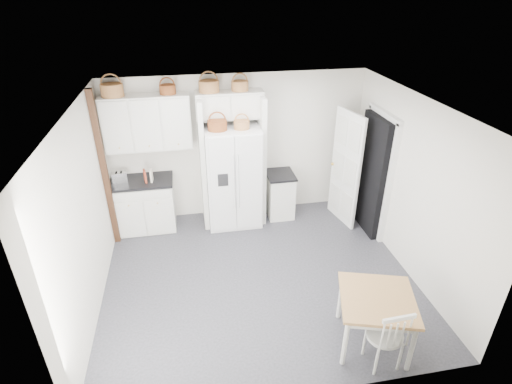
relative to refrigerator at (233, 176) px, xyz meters
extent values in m
plane|color=#2B2A31|center=(0.15, -1.64, -0.90)|extent=(4.50, 4.50, 0.00)
plane|color=white|center=(0.15, -1.64, 1.70)|extent=(4.50, 4.50, 0.00)
plane|color=silver|center=(0.15, 0.36, 0.40)|extent=(4.50, 0.00, 4.50)
plane|color=silver|center=(-2.10, -1.64, 0.40)|extent=(0.00, 4.00, 4.00)
plane|color=silver|center=(2.40, -1.64, 0.40)|extent=(0.00, 4.00, 4.00)
cube|color=white|center=(0.00, 0.00, 0.00)|extent=(0.93, 0.75, 1.80)
cube|color=silver|center=(-1.55, 0.06, -0.45)|extent=(0.97, 0.62, 0.90)
cube|color=silver|center=(0.87, 0.06, -0.50)|extent=(0.46, 0.55, 0.81)
cube|color=olive|center=(1.28, -3.09, -0.55)|extent=(1.06, 1.06, 0.71)
cube|color=silver|center=(1.26, -3.39, -0.47)|extent=(0.43, 0.40, 0.86)
cube|color=black|center=(-1.55, 0.06, 0.02)|extent=(1.02, 0.66, 0.04)
cube|color=black|center=(0.87, 0.06, -0.07)|extent=(0.50, 0.59, 0.04)
cube|color=silver|center=(-1.91, 0.06, 0.13)|extent=(0.27, 0.18, 0.17)
cube|color=#9B3520|center=(-1.48, -0.02, 0.15)|extent=(0.06, 0.15, 0.21)
cube|color=beige|center=(-1.38, -0.02, 0.15)|extent=(0.04, 0.14, 0.21)
cylinder|color=brown|center=(-1.81, 0.19, 1.55)|extent=(0.34, 0.34, 0.20)
cylinder|color=maroon|center=(-0.97, 0.19, 1.52)|extent=(0.26, 0.26, 0.15)
cylinder|color=brown|center=(-0.32, 0.19, 1.54)|extent=(0.33, 0.33, 0.18)
cylinder|color=brown|center=(0.18, 0.19, 1.53)|extent=(0.28, 0.28, 0.16)
cylinder|color=maroon|center=(-0.24, -0.10, 0.98)|extent=(0.31, 0.31, 0.17)
cylinder|color=brown|center=(0.16, -0.10, 0.97)|extent=(0.26, 0.26, 0.14)
cube|color=silver|center=(-1.35, 0.19, 1.00)|extent=(1.40, 0.34, 0.90)
cube|color=silver|center=(0.00, 0.19, 1.22)|extent=(1.12, 0.34, 0.45)
cube|color=silver|center=(-0.51, 0.06, 0.25)|extent=(0.08, 0.60, 2.30)
cube|color=silver|center=(0.51, 0.06, 0.25)|extent=(0.08, 0.60, 2.30)
cube|color=#321F0D|center=(-2.05, -0.29, 0.40)|extent=(0.09, 0.09, 2.60)
cube|color=black|center=(2.31, -0.64, 0.12)|extent=(0.18, 0.85, 2.05)
cube|color=white|center=(1.95, -0.31, 0.12)|extent=(0.21, 0.79, 2.05)
camera|label=1|loc=(-0.74, -6.26, 3.07)|focal=28.00mm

